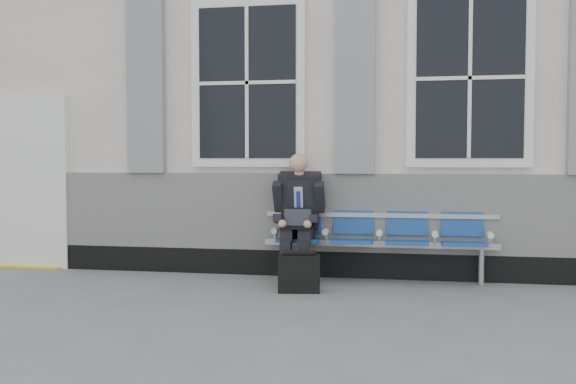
# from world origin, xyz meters

# --- Properties ---
(ground) EXTENTS (70.00, 70.00, 0.00)m
(ground) POSITION_xyz_m (0.00, 0.00, 0.00)
(ground) COLOR slate
(ground) RESTS_ON ground
(station_building) EXTENTS (14.40, 4.40, 4.49)m
(station_building) POSITION_xyz_m (-0.02, 3.47, 2.22)
(station_building) COLOR silver
(station_building) RESTS_ON ground
(bench) EXTENTS (2.60, 0.47, 0.91)m
(bench) POSITION_xyz_m (-0.61, 1.32, 0.55)
(bench) COLOR #9EA0A3
(bench) RESTS_ON ground
(businessman) EXTENTS (0.57, 0.77, 1.43)m
(businessman) POSITION_xyz_m (-1.51, 1.19, 0.77)
(businessman) COLOR black
(businessman) RESTS_ON ground
(briefcase) EXTENTS (0.45, 0.24, 0.44)m
(briefcase) POSITION_xyz_m (-1.40, 0.56, 0.20)
(briefcase) COLOR black
(briefcase) RESTS_ON ground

